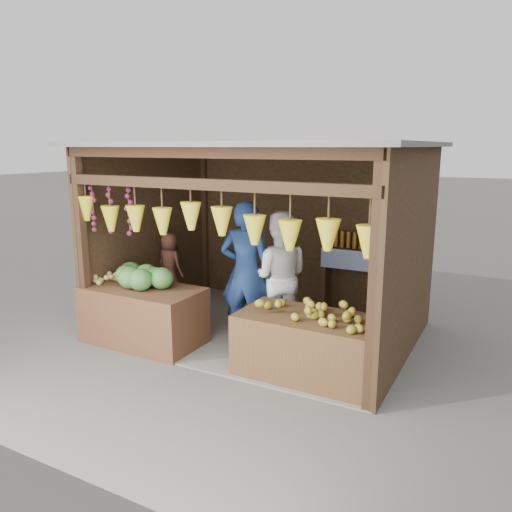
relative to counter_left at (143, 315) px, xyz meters
The scene contains 12 objects.
ground 1.71m from the counter_left, 41.67° to the left, with size 80.00×80.00×0.00m, color #514F49.
stall_structure 2.06m from the counter_left, 41.33° to the left, with size 4.30×3.30×2.66m.
back_shelf 3.35m from the counter_left, 46.19° to the left, with size 1.25×0.32×1.32m.
counter_left is the anchor object (origin of this frame).
counter_right 2.37m from the counter_left, ahead, with size 1.66×0.85×0.73m, color #472D17.
stool 1.24m from the counter_left, 110.36° to the left, with size 0.32×0.32×0.30m, color black.
man_standing 1.50m from the counter_left, 29.36° to the left, with size 0.70×0.46×1.93m, color navy.
woman_standing 1.89m from the counter_left, 32.07° to the left, with size 0.87×0.67×1.78m, color white.
vendor_seated 1.28m from the counter_left, 110.36° to the left, with size 0.49×0.32×1.00m, color #542F21.
melon_pile 0.55m from the counter_left, 140.28° to the left, with size 1.00×0.50×0.32m, color #1E5516, non-canonical shape.
tanfruit_pile 0.80m from the counter_left, behind, with size 0.34×0.40×0.13m, color tan, non-canonical shape.
mango_pile 2.46m from the counter_left, ahead, with size 1.40×0.64×0.22m, color #A86516, non-canonical shape.
Camera 1 is at (3.10, -6.02, 2.61)m, focal length 35.00 mm.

